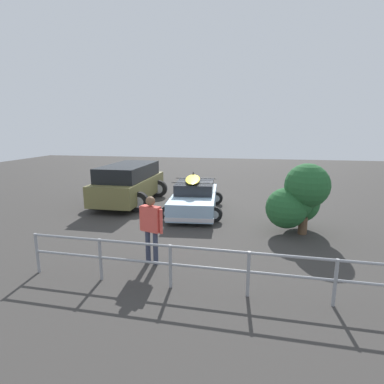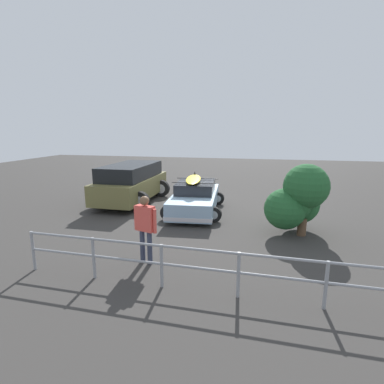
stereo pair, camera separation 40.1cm
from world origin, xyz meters
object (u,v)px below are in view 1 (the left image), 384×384
at_px(person_bystander, 151,224).
at_px(bush_near_left, 299,197).
at_px(suv_car, 129,183).
at_px(sedan_car, 195,197).

height_order(person_bystander, bush_near_left, bush_near_left).
bearing_deg(suv_car, sedan_car, 163.52).
distance_m(sedan_car, suv_car, 3.35).
bearing_deg(bush_near_left, suv_car, -22.24).
xyz_separation_m(suv_car, person_bystander, (-2.96, 5.91, 0.13)).
relative_size(suv_car, person_bystander, 2.75).
distance_m(sedan_car, bush_near_left, 4.25).
height_order(sedan_car, bush_near_left, bush_near_left).
bearing_deg(sedan_car, suv_car, -16.48).
distance_m(suv_car, bush_near_left, 7.51).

